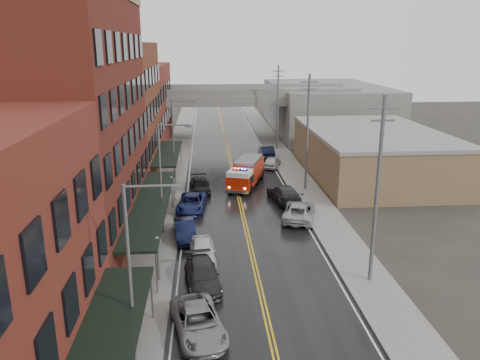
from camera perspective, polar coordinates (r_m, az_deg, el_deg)
road at (r=44.23m, az=0.12°, el=-3.32°), size 11.00×160.00×0.02m
sidewalk_left at (r=44.28m, az=-9.36°, el=-3.43°), size 3.00×160.00×0.15m
sidewalk_right at (r=45.33m, az=9.37°, el=-2.96°), size 3.00×160.00×0.15m
curb_left at (r=44.16m, az=-7.22°, el=-3.39°), size 0.30×160.00×0.15m
curb_right at (r=44.98m, az=7.33°, el=-3.03°), size 0.30×160.00×0.15m
brick_building_b at (r=36.47m, az=-20.41°, el=6.06°), size 9.00×20.00×18.00m
brick_building_c at (r=53.53m, az=-15.26°, el=7.81°), size 9.00×15.00×15.00m
brick_building_far at (r=70.84m, az=-12.60°, el=8.69°), size 9.00×20.00×12.00m
tan_building at (r=56.39m, az=15.76°, el=3.00°), size 14.00×22.00×5.00m
right_far_block at (r=84.97m, az=10.31°, el=8.65°), size 18.00×30.00×8.00m
awning_1 at (r=36.77m, az=-10.75°, el=-2.81°), size 2.60×18.00×3.09m
awning_2 at (r=53.56m, az=-8.78°, el=3.28°), size 2.60×13.00×3.09m
globe_lamp_1 at (r=30.42m, az=-10.02°, el=-8.28°), size 0.44×0.44×3.12m
globe_lamp_2 at (r=43.51m, az=-8.31°, el=-0.63°), size 0.44×0.44×3.12m
street_lamp_0 at (r=22.05m, az=-12.73°, el=-10.06°), size 2.64×0.22×9.00m
street_lamp_1 at (r=36.99m, az=-9.32°, el=0.94°), size 2.64×0.22×9.00m
street_lamp_2 at (r=52.56m, az=-7.90°, el=5.52°), size 2.64×0.22×9.00m
utility_pole_0 at (r=29.77m, az=16.39°, el=-1.03°), size 1.80×0.24×12.00m
utility_pole_1 at (r=48.46m, az=8.23°, el=5.96°), size 1.80×0.24×12.00m
utility_pole_2 at (r=67.91m, az=4.61°, el=8.98°), size 1.80×0.24×12.00m
overpass at (r=74.16m, az=-1.81°, el=9.38°), size 40.00×10.00×7.50m
fire_truck at (r=50.34m, az=0.73°, el=0.92°), size 4.89×8.03×2.80m
parked_car_left_2 at (r=25.83m, az=-5.12°, el=-16.86°), size 3.47×5.62×1.45m
parked_car_left_3 at (r=30.27m, az=-4.62°, el=-11.53°), size 2.67×5.26×1.46m
parked_car_left_4 at (r=33.51m, az=-4.61°, el=-8.62°), size 1.99×4.50×1.51m
parked_car_left_5 at (r=37.25m, az=-6.76°, el=-6.08°), size 2.13×4.64×1.47m
parked_car_left_6 at (r=43.41m, az=-5.93°, el=-2.79°), size 2.92×5.45×1.45m
parked_car_left_7 at (r=48.46m, az=-4.90°, el=-0.73°), size 2.33×5.11×1.45m
parked_car_right_0 at (r=41.31m, az=7.20°, el=-3.76°), size 4.04×6.08×1.55m
parked_car_right_1 at (r=45.79m, az=5.39°, el=-1.65°), size 3.10×5.84×1.61m
parked_car_right_2 at (r=58.36m, az=3.93°, el=2.20°), size 2.96×4.47×1.41m
parked_car_right_3 at (r=63.52m, az=3.25°, el=3.47°), size 1.73×4.95×1.63m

